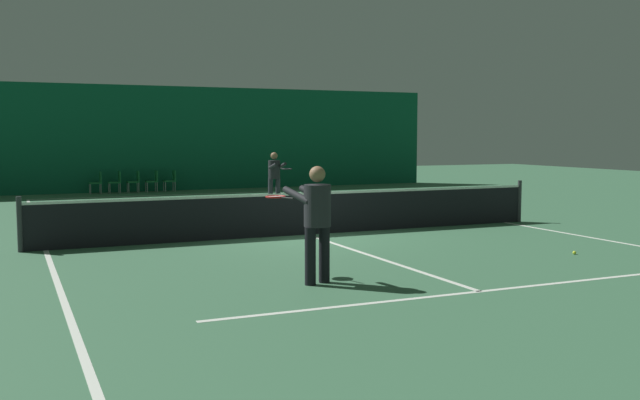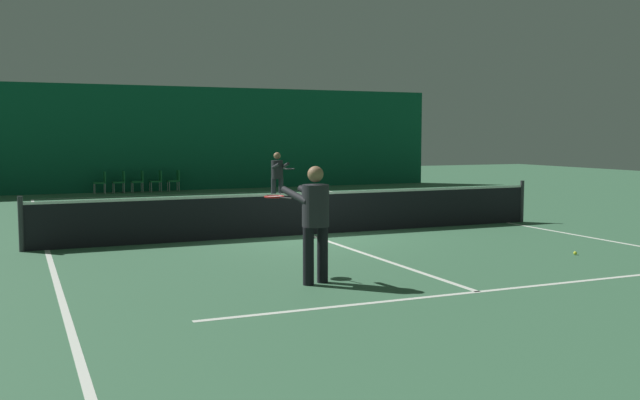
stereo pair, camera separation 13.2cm
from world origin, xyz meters
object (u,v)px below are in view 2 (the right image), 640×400
object	(u,v)px
courtside_chair_4	(175,179)
tennis_net	(308,212)
courtside_chair_2	(139,180)
courtside_chair_3	(157,180)
tennis_ball	(575,253)
courtside_chair_1	(120,180)
player_far	(278,174)
player_near	(314,215)
courtside_chair_0	(101,181)

from	to	relation	value
courtside_chair_4	tennis_net	bearing A→B (deg)	0.66
courtside_chair_2	courtside_chair_4	distance (m)	1.41
courtside_chair_3	tennis_ball	distance (m)	18.61
tennis_net	courtside_chair_1	xyz separation A→B (m)	(-2.27, 13.58, -0.03)
tennis_net	courtside_chair_3	world-z (taller)	tennis_net
player_far	courtside_chair_4	bearing A→B (deg)	-166.57
player_near	courtside_chair_4	bearing A→B (deg)	-22.51
tennis_net	courtside_chair_0	size ratio (longest dim) A/B	14.29
player_near	tennis_ball	xyz separation A→B (m)	(5.49, 0.43, -1.00)
courtside_chair_0	player_near	bearing A→B (deg)	3.27
courtside_chair_3	courtside_chair_4	world-z (taller)	same
courtside_chair_0	courtside_chair_3	size ratio (longest dim) A/B	1.00
tennis_net	tennis_ball	distance (m)	5.75
player_near	courtside_chair_3	distance (m)	18.53
courtside_chair_0	courtside_chair_4	size ratio (longest dim) A/B	1.00
courtside_chair_3	player_far	bearing A→B (deg)	22.13
courtside_chair_0	courtside_chair_4	xyz separation A→B (m)	(2.83, 0.00, 0.00)
tennis_net	player_near	size ratio (longest dim) A/B	6.76
courtside_chair_0	courtside_chair_3	distance (m)	2.12
tennis_net	tennis_ball	world-z (taller)	tennis_net
player_far	courtside_chair_0	size ratio (longest dim) A/B	2.00
courtside_chair_0	courtside_chair_1	bearing A→B (deg)	90.00
courtside_chair_1	courtside_chair_0	bearing A→B (deg)	-90.00
courtside_chair_3	tennis_ball	world-z (taller)	courtside_chair_3
player_far	courtside_chair_0	bearing A→B (deg)	-147.13
courtside_chair_0	tennis_ball	xyz separation A→B (m)	(6.54, -18.07, -0.45)
tennis_net	courtside_chair_2	world-z (taller)	tennis_net
courtside_chair_4	courtside_chair_0	bearing A→B (deg)	-90.00
player_far	courtside_chair_3	bearing A→B (deg)	-161.10
courtside_chair_2	tennis_ball	size ratio (longest dim) A/B	12.73
player_near	courtside_chair_2	size ratio (longest dim) A/B	2.11
courtside_chair_4	courtside_chair_1	bearing A→B (deg)	-90.00
tennis_net	courtside_chair_3	distance (m)	13.60
courtside_chair_1	courtside_chair_3	xyz separation A→B (m)	(1.41, 0.00, 0.00)
player_near	courtside_chair_3	bearing A→B (deg)	-20.34
courtside_chair_1	courtside_chair_2	bearing A→B (deg)	90.00
player_far	courtside_chair_0	world-z (taller)	player_far
tennis_ball	player_far	bearing A→B (deg)	98.65
courtside_chair_2	courtside_chair_3	distance (m)	0.71
courtside_chair_3	courtside_chair_2	bearing A→B (deg)	-90.00
tennis_ball	courtside_chair_0	bearing A→B (deg)	109.90
courtside_chair_0	courtside_chair_1	distance (m)	0.71
courtside_chair_0	tennis_ball	world-z (taller)	courtside_chair_0
player_far	courtside_chair_1	world-z (taller)	player_far
courtside_chair_1	courtside_chair_3	bearing A→B (deg)	90.00
courtside_chair_3	courtside_chair_4	xyz separation A→B (m)	(0.71, 0.00, 0.00)
player_far	player_near	bearing A→B (deg)	-20.62
player_near	courtside_chair_2	world-z (taller)	player_near
courtside_chair_2	player_near	bearing A→B (deg)	-1.10
tennis_net	courtside_chair_1	size ratio (longest dim) A/B	14.29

